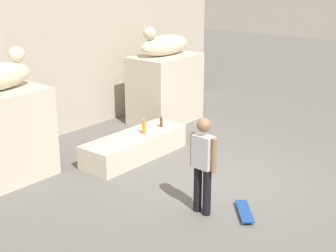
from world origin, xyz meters
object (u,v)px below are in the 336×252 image
at_px(statue_reclining_right, 164,44).
at_px(bottle_orange, 144,127).
at_px(bottle_brown, 161,122).
at_px(skater, 203,162).
at_px(skateboard, 244,211).

distance_m(statue_reclining_right, bottle_orange, 2.94).
bearing_deg(bottle_orange, bottle_brown, 0.50).
height_order(skater, bottle_orange, skater).
xyz_separation_m(statue_reclining_right, bottle_orange, (-2.24, -1.27, -1.41)).
bearing_deg(skateboard, statue_reclining_right, 13.49).
distance_m(skateboard, bottle_orange, 3.35).
relative_size(skater, skateboard, 2.26).
distance_m(statue_reclining_right, skateboard, 5.83).
height_order(skateboard, bottle_orange, bottle_orange).
bearing_deg(skater, bottle_orange, -23.79).
distance_m(skater, skateboard, 1.12).
xyz_separation_m(skateboard, bottle_orange, (1.00, 3.15, 0.58)).
bearing_deg(statue_reclining_right, bottle_brown, 42.59).
bearing_deg(skater, bottle_brown, -33.12).
xyz_separation_m(skater, skateboard, (0.38, -0.60, -0.86)).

